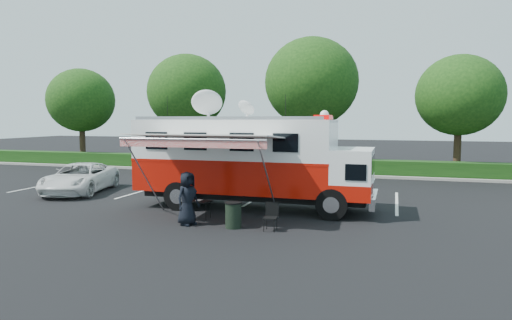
{
  "coord_description": "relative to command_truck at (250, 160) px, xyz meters",
  "views": [
    {
      "loc": [
        5.36,
        -17.04,
        3.6
      ],
      "look_at": [
        0.0,
        0.5,
        1.9
      ],
      "focal_mm": 32.0,
      "sensor_mm": 36.0,
      "label": 1
    }
  ],
  "objects": [
    {
      "name": "command_truck",
      "position": [
        0.0,
        0.0,
        0.0
      ],
      "size": [
        9.4,
        2.59,
        4.52
      ],
      "color": "black",
      "rests_on": "ground_plane"
    },
    {
      "name": "awning",
      "position": [
        -0.84,
        -2.68,
        0.97
      ],
      "size": [
        5.13,
        2.65,
        3.1
      ],
      "color": "white",
      "rests_on": "ground_plane"
    },
    {
      "name": "white_suv",
      "position": [
        -9.08,
        1.35,
        -1.93
      ],
      "size": [
        3.49,
        5.48,
        1.41
      ],
      "primitive_type": "imported",
      "rotation": [
        0.0,
        0.0,
        0.25
      ],
      "color": "silver",
      "rests_on": "ground_plane"
    },
    {
      "name": "folding_table",
      "position": [
        -1.17,
        -2.27,
        -1.32
      ],
      "size": [
        0.9,
        0.74,
        0.66
      ],
      "color": "black",
      "rests_on": "ground_plane"
    },
    {
      "name": "trash_bin",
      "position": [
        0.44,
        -3.21,
        -1.5
      ],
      "size": [
        0.57,
        0.57,
        0.86
      ],
      "color": "black",
      "rests_on": "ground_plane"
    },
    {
      "name": "ground_plane",
      "position": [
        0.08,
        0.0,
        -1.93
      ],
      "size": [
        120.0,
        120.0,
        0.0
      ],
      "primitive_type": "plane",
      "color": "black",
      "rests_on": "ground"
    },
    {
      "name": "folding_chair",
      "position": [
        1.71,
        -3.14,
        -1.41
      ],
      "size": [
        0.46,
        0.48,
        0.9
      ],
      "color": "black",
      "rests_on": "ground_plane"
    },
    {
      "name": "person",
      "position": [
        -1.18,
        -3.26,
        -1.93
      ],
      "size": [
        0.86,
        1.03,
        1.81
      ],
      "primitive_type": "imported",
      "rotation": [
        0.0,
        0.0,
        1.19
      ],
      "color": "black",
      "rests_on": "ground_plane"
    },
    {
      "name": "stall_lines",
      "position": [
        -0.42,
        3.0,
        -1.93
      ],
      "size": [
        24.12,
        5.5,
        0.01
      ],
      "color": "silver",
      "rests_on": "ground_plane"
    },
    {
      "name": "back_border",
      "position": [
        1.23,
        12.9,
        3.07
      ],
      "size": [
        60.0,
        6.14,
        8.87
      ],
      "color": "#9E998E",
      "rests_on": "ground_plane"
    }
  ]
}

